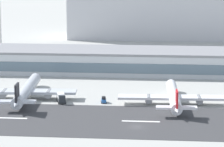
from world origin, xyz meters
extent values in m
plane|color=#A8A8A3|center=(0.00, 0.00, 0.00)|extent=(1400.00, 1400.00, 0.00)
cube|color=#38383A|center=(0.00, 5.94, 0.04)|extent=(800.00, 36.41, 0.08)
cube|color=white|center=(-41.32, 5.94, 0.09)|extent=(12.00, 1.20, 0.01)
cube|color=white|center=(0.94, 5.94, 0.09)|extent=(12.00, 1.20, 0.01)
cube|color=silver|center=(-14.21, 83.17, 4.54)|extent=(172.64, 25.67, 9.09)
cube|color=slate|center=(-14.21, 70.19, 4.09)|extent=(167.46, 0.30, 4.09)
cube|color=gray|center=(-14.21, 83.17, 9.59)|extent=(174.36, 25.92, 1.00)
cube|color=#BCBCC1|center=(4.67, 193.36, 21.52)|extent=(110.36, 37.70, 43.03)
cylinder|color=silver|center=(-41.47, 32.10, 3.14)|extent=(6.53, 40.64, 4.05)
sphere|color=silver|center=(-42.72, 52.30, 3.14)|extent=(3.84, 3.84, 3.84)
cone|color=silver|center=(-40.23, 11.91, 3.14)|extent=(4.08, 7.49, 3.64)
cube|color=silver|center=(-41.42, 31.30, 2.73)|extent=(36.31, 8.27, 0.89)
cylinder|color=gray|center=(-33.34, 31.80, 2.02)|extent=(2.97, 5.82, 2.63)
cylinder|color=gray|center=(-49.51, 30.80, 2.02)|extent=(2.97, 5.82, 2.63)
cube|color=silver|center=(-40.33, 13.53, 3.54)|extent=(12.42, 4.08, 0.71)
cube|color=black|center=(-40.33, 13.53, 6.37)|extent=(0.98, 5.49, 6.47)
cylinder|color=black|center=(-41.35, 30.09, 0.56)|extent=(0.73, 0.73, 1.11)
cylinder|color=white|center=(11.41, 28.89, 2.90)|extent=(5.29, 37.50, 3.74)
sphere|color=white|center=(10.64, 47.56, 2.90)|extent=(3.55, 3.55, 3.55)
cone|color=white|center=(12.19, 10.22, 2.90)|extent=(3.64, 6.86, 3.36)
cube|color=white|center=(11.44, 28.14, 2.52)|extent=(38.99, 7.22, 0.82)
cylinder|color=gray|center=(20.16, 28.50, 1.87)|extent=(2.64, 5.33, 2.43)
cylinder|color=gray|center=(2.72, 27.78, 1.87)|extent=(2.64, 5.33, 2.43)
cube|color=white|center=(12.13, 11.71, 3.27)|extent=(13.31, 3.63, 0.66)
cube|color=red|center=(12.13, 11.71, 5.89)|extent=(0.81, 5.07, 5.98)
cylinder|color=black|center=(11.49, 27.02, 0.51)|extent=(0.67, 0.67, 1.03)
cube|color=#23569E|center=(-13.09, 28.32, 0.80)|extent=(2.12, 3.42, 1.00)
cube|color=black|center=(-13.09, 28.32, 1.75)|extent=(1.58, 2.11, 0.90)
cylinder|color=black|center=(-12.49, 29.56, 0.30)|extent=(0.38, 0.64, 0.60)
cylinder|color=black|center=(-14.07, 29.29, 0.30)|extent=(0.38, 0.64, 0.60)
cylinder|color=black|center=(-12.11, 27.35, 0.30)|extent=(0.38, 0.64, 0.60)
cylinder|color=black|center=(-13.69, 27.08, 0.30)|extent=(0.38, 0.64, 0.60)
cube|color=#2D3338|center=(-28.05, 27.08, 1.05)|extent=(4.15, 6.45, 1.20)
cube|color=silver|center=(-28.27, 27.76, 2.45)|extent=(3.53, 4.82, 1.60)
cube|color=#2D3338|center=(-27.37, 25.02, 2.40)|extent=(2.62, 2.28, 1.50)
cylinder|color=black|center=(-28.53, 24.71, 0.45)|extent=(0.55, 0.94, 0.90)
cylinder|color=black|center=(-26.25, 25.45, 0.45)|extent=(0.55, 0.94, 0.90)
cylinder|color=black|center=(-29.84, 28.70, 0.45)|extent=(0.55, 0.94, 0.90)
cylinder|color=black|center=(-27.56, 29.44, 0.45)|extent=(0.55, 0.94, 0.90)
camera|label=1|loc=(7.80, -171.50, 52.19)|focal=94.35mm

